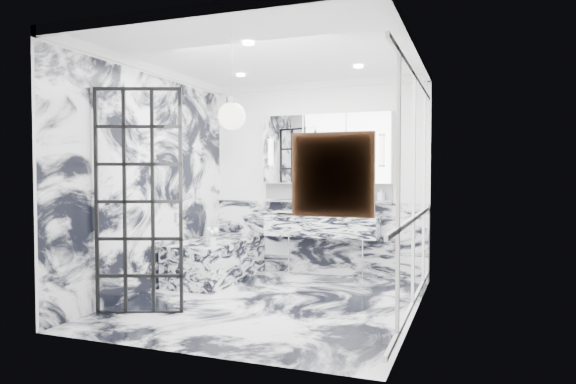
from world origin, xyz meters
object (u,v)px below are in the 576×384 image
at_px(trough_sink, 322,226).
at_px(mirror_cabinet, 326,149).
at_px(crittall_door, 139,202).
at_px(bathtub, 217,260).

bearing_deg(trough_sink, mirror_cabinet, 90.00).
bearing_deg(crittall_door, trough_sink, 41.71).
bearing_deg(crittall_door, mirror_cabinet, 43.25).
relative_size(crittall_door, trough_sink, 1.46).
bearing_deg(mirror_cabinet, crittall_door, -116.02).
height_order(crittall_door, mirror_cabinet, crittall_door).
bearing_deg(trough_sink, crittall_door, -117.56).
distance_m(mirror_cabinet, bathtub, 2.20).
relative_size(crittall_door, mirror_cabinet, 1.23).
xyz_separation_m(crittall_door, bathtub, (-0.05, 1.79, -0.90)).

